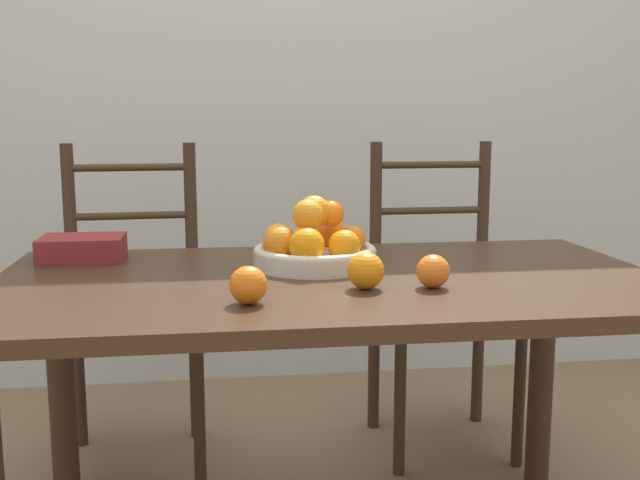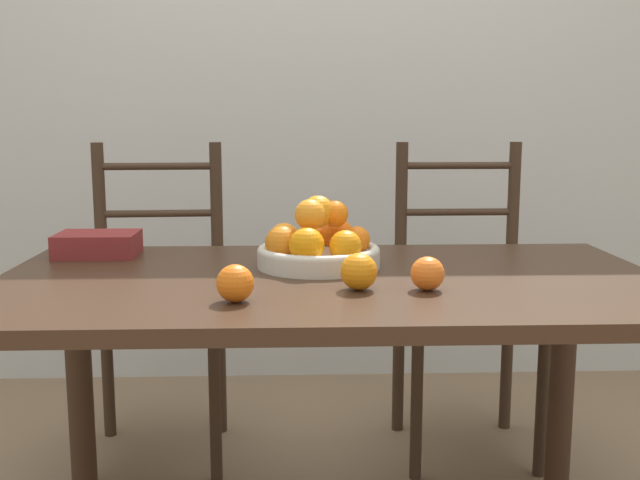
# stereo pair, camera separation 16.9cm
# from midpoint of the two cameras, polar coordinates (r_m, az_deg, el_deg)

# --- Properties ---
(wall_back) EXTENTS (8.00, 0.06, 2.60)m
(wall_back) POSITION_cam_midpoint_polar(r_m,az_deg,el_deg) (3.08, -4.93, 13.38)
(wall_back) COLOR beige
(wall_back) RESTS_ON ground_plane
(dining_table) EXTENTS (1.50, 0.83, 0.73)m
(dining_table) POSITION_cam_midpoint_polar(r_m,az_deg,el_deg) (1.71, -2.00, -6.20)
(dining_table) COLOR #382316
(dining_table) RESTS_ON ground_plane
(fruit_bowl) EXTENTS (0.29, 0.29, 0.17)m
(fruit_bowl) POSITION_cam_midpoint_polar(r_m,az_deg,el_deg) (1.78, -3.19, -0.50)
(fruit_bowl) COLOR beige
(fruit_bowl) RESTS_ON dining_table
(orange_loose_0) EXTENTS (0.07, 0.07, 0.07)m
(orange_loose_0) POSITION_cam_midpoint_polar(r_m,az_deg,el_deg) (1.57, 5.58, -2.42)
(orange_loose_0) COLOR orange
(orange_loose_0) RESTS_ON dining_table
(orange_loose_1) EXTENTS (0.08, 0.08, 0.08)m
(orange_loose_1) POSITION_cam_midpoint_polar(r_m,az_deg,el_deg) (1.55, 0.41, -2.39)
(orange_loose_1) COLOR orange
(orange_loose_1) RESTS_ON dining_table
(orange_loose_2) EXTENTS (0.07, 0.07, 0.07)m
(orange_loose_2) POSITION_cam_midpoint_polar(r_m,az_deg,el_deg) (1.45, -8.84, -3.45)
(orange_loose_2) COLOR orange
(orange_loose_2) RESTS_ON dining_table
(chair_left) EXTENTS (0.44, 0.42, 1.00)m
(chair_left) POSITION_cam_midpoint_polar(r_m,az_deg,el_deg) (2.43, -16.03, -5.68)
(chair_left) COLOR #382619
(chair_left) RESTS_ON ground_plane
(chair_right) EXTENTS (0.42, 0.40, 1.00)m
(chair_right) POSITION_cam_midpoint_polar(r_m,az_deg,el_deg) (2.49, 7.22, -5.03)
(chair_right) COLOR #382619
(chair_right) RESTS_ON ground_plane
(book_stack) EXTENTS (0.20, 0.15, 0.06)m
(book_stack) POSITION_cam_midpoint_polar(r_m,az_deg,el_deg) (1.99, -20.01, -0.61)
(book_stack) COLOR maroon
(book_stack) RESTS_ON dining_table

